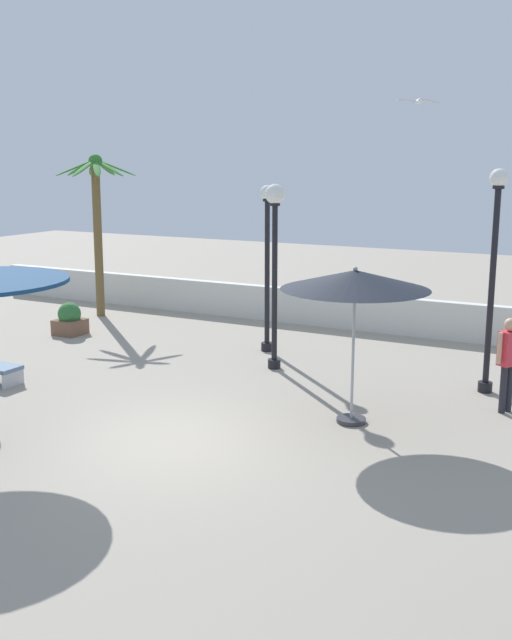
{
  "coord_description": "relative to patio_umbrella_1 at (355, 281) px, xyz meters",
  "views": [
    {
      "loc": [
        6.61,
        -9.38,
        4.45
      ],
      "look_at": [
        0.0,
        3.22,
        1.4
      ],
      "focal_mm": 41.55,
      "sensor_mm": 36.0,
      "label": 1
    }
  ],
  "objects": [
    {
      "name": "ground_plane",
      "position": [
        -2.39,
        -2.23,
        -2.49
      ],
      "size": [
        56.0,
        56.0,
        0.0
      ],
      "primitive_type": "plane",
      "color": "#9E9384"
    },
    {
      "name": "palm_tree_0",
      "position": [
        -9.76,
        5.2,
        0.58
      ],
      "size": [
        2.28,
        2.27,
        4.67
      ],
      "color": "brown",
      "rests_on": "ground_plane"
    },
    {
      "name": "guest_0",
      "position": [
        2.28,
        1.8,
        -1.42
      ],
      "size": [
        0.4,
        0.48,
        1.74
      ],
      "color": "#26262D",
      "rests_on": "ground_plane"
    },
    {
      "name": "lamp_post_2",
      "position": [
        1.72,
        2.88,
        0.07
      ],
      "size": [
        0.35,
        0.35,
        4.33
      ],
      "color": "black",
      "rests_on": "ground_plane"
    },
    {
      "name": "lamp_post_0",
      "position": [
        -3.56,
        3.78,
        -0.17
      ],
      "size": [
        0.34,
        0.34,
        3.93
      ],
      "color": "black",
      "rests_on": "ground_plane"
    },
    {
      "name": "patio_umbrella_1",
      "position": [
        0.0,
        0.0,
        0.0
      ],
      "size": [
        2.53,
        2.53,
        2.74
      ],
      "color": "#333338",
      "rests_on": "ground_plane"
    },
    {
      "name": "boundary_wall",
      "position": [
        -2.39,
        6.96,
        -2.0
      ],
      "size": [
        25.2,
        0.3,
        0.98
      ],
      "primitive_type": "cube",
      "color": "silver",
      "rests_on": "ground_plane"
    },
    {
      "name": "seagull_0",
      "position": [
        -1.1,
        7.26,
        3.44
      ],
      "size": [
        0.99,
        0.67,
        0.14
      ],
      "color": "white"
    },
    {
      "name": "lamp_post_1",
      "position": [
        -2.73,
        2.48,
        0.2
      ],
      "size": [
        0.43,
        0.43,
        4.0
      ],
      "color": "black",
      "rests_on": "ground_plane"
    },
    {
      "name": "planter",
      "position": [
        -8.92,
        2.91,
        -2.1
      ],
      "size": [
        0.7,
        0.7,
        0.85
      ],
      "color": "brown",
      "rests_on": "ground_plane"
    }
  ]
}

